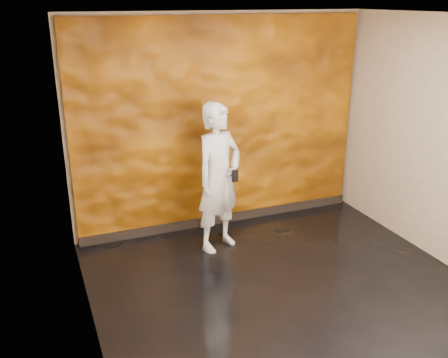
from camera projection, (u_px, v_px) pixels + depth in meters
room at (297, 169)px, 4.79m from camera, size 4.02×4.02×2.81m
feature_wall at (222, 125)px, 6.51m from camera, size 3.90×0.06×2.75m
baseboard at (223, 218)px, 6.92m from camera, size 3.90×0.04×0.12m
man at (219, 178)px, 5.97m from camera, size 0.79×0.67×1.83m
phone at (235, 176)px, 5.76m from camera, size 0.08×0.03×0.15m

